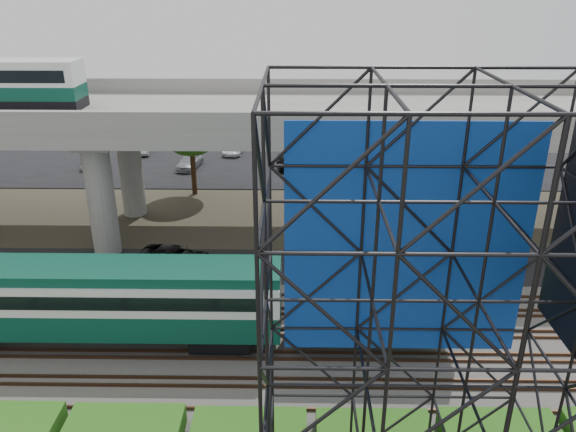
{
  "coord_description": "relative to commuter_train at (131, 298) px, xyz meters",
  "views": [
    {
      "loc": [
        2.82,
        -21.65,
        17.41
      ],
      "look_at": [
        2.4,
        6.0,
        5.61
      ],
      "focal_mm": 35.0,
      "sensor_mm": 36.0,
      "label": 1
    }
  ],
  "objects": [
    {
      "name": "ground",
      "position": [
        5.28,
        -2.0,
        -2.88
      ],
      "size": [
        140.0,
        140.0,
        0.0
      ],
      "primitive_type": "plane",
      "color": "#474233",
      "rests_on": "ground"
    },
    {
      "name": "ballast_bed",
      "position": [
        5.28,
        0.0,
        -2.78
      ],
      "size": [
        90.0,
        12.0,
        0.2
      ],
      "primitive_type": "cube",
      "color": "slate",
      "rests_on": "ground"
    },
    {
      "name": "service_road",
      "position": [
        5.28,
        8.5,
        -2.84
      ],
      "size": [
        90.0,
        5.0,
        0.08
      ],
      "primitive_type": "cube",
      "color": "black",
      "rests_on": "ground"
    },
    {
      "name": "parking_lot",
      "position": [
        5.28,
        32.0,
        -2.84
      ],
      "size": [
        90.0,
        18.0,
        0.08
      ],
      "primitive_type": "cube",
      "color": "black",
      "rests_on": "ground"
    },
    {
      "name": "harbor_water",
      "position": [
        5.28,
        54.0,
        -2.87
      ],
      "size": [
        140.0,
        40.0,
        0.03
      ],
      "primitive_type": "cube",
      "color": "#496778",
      "rests_on": "ground"
    },
    {
      "name": "rail_tracks",
      "position": [
        5.28,
        -0.0,
        -2.6
      ],
      "size": [
        90.0,
        9.52,
        0.16
      ],
      "color": "#472D1E",
      "rests_on": "ballast_bed"
    },
    {
      "name": "commuter_train",
      "position": [
        0.0,
        0.0,
        0.0
      ],
      "size": [
        29.3,
        3.06,
        4.3
      ],
      "color": "black",
      "rests_on": "rail_tracks"
    },
    {
      "name": "overpass",
      "position": [
        3.99,
        14.0,
        5.33
      ],
      "size": [
        80.0,
        12.0,
        12.4
      ],
      "color": "#9E9B93",
      "rests_on": "ground"
    },
    {
      "name": "scaffold_tower",
      "position": [
        11.78,
        -9.98,
        4.59
      ],
      "size": [
        9.36,
        6.36,
        15.0
      ],
      "color": "black",
      "rests_on": "ground"
    },
    {
      "name": "hedge_strip",
      "position": [
        6.28,
        -6.3,
        -2.32
      ],
      "size": [
        34.6,
        1.8,
        1.2
      ],
      "color": "#2A6016",
      "rests_on": "ground"
    },
    {
      "name": "trees",
      "position": [
        0.61,
        14.17,
        2.69
      ],
      "size": [
        40.94,
        16.94,
        7.69
      ],
      "color": "#382314",
      "rests_on": "ground"
    },
    {
      "name": "suv",
      "position": [
        0.4,
        8.27,
        -2.1
      ],
      "size": [
        5.5,
        3.56,
        1.41
      ],
      "primitive_type": "imported",
      "rotation": [
        0.0,
        0.0,
        1.31
      ],
      "color": "black",
      "rests_on": "service_road"
    },
    {
      "name": "parked_cars",
      "position": [
        6.98,
        31.56,
        -2.18
      ],
      "size": [
        39.11,
        9.82,
        1.31
      ],
      "color": "silver",
      "rests_on": "parking_lot"
    }
  ]
}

